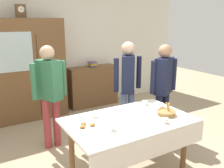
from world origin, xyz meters
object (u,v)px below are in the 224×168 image
Objects in this scene: spoon_front_edge at (141,129)px; person_beside_shelf at (128,81)px; wall_cabinet at (12,72)px; spoon_back_edge at (129,134)px; book_stack at (92,64)px; bread_basket at (166,113)px; tea_cup_center at (94,116)px; person_behind_table_right at (163,83)px; dining_table at (130,129)px; tea_cup_near_left at (145,103)px; mantel_clock at (21,11)px; tea_cup_mid_right at (161,105)px; tea_cup_mid_left at (112,128)px; pastry_plate at (87,126)px; tea_cup_far_left at (165,121)px; person_near_right_end at (49,88)px; bookshelf_low at (93,86)px.

person_beside_shelf is (0.64, 1.19, 0.21)m from spoon_front_edge.
wall_cabinet is 16.59× the size of spoon_back_edge.
book_stack reaches higher than bread_basket.
book_stack is at bearing 73.64° from spoon_front_edge.
person_behind_table_right is at bearing 12.66° from tea_cup_center.
wall_cabinet reaches higher than spoon_back_edge.
person_beside_shelf is at bearing 57.51° from dining_table.
bread_basket is 0.73m from spoon_back_edge.
wall_cabinet is 2.79m from person_behind_table_right.
tea_cup_near_left is 0.63m from person_beside_shelf.
book_stack is at bearing 1.70° from wall_cabinet.
bread_basket is (1.12, -2.69, -1.28)m from mantel_clock.
tea_cup_mid_right and tea_cup_mid_left have the same top height.
book_stack is 3.02m from spoon_front_edge.
tea_cup_mid_left is at bearing -78.33° from wall_cabinet.
person_behind_table_right reaches higher than tea_cup_mid_left.
pastry_plate is at bearing 133.20° from tea_cup_mid_left.
spoon_front_edge is (0.30, -0.55, -0.02)m from tea_cup_center.
mantel_clock is at bearing 117.25° from tea_cup_mid_right.
tea_cup_center is 1.15m from person_beside_shelf.
tea_cup_far_left is 1.09× the size of spoon_back_edge.
tea_cup_far_left is at bearing -59.51° from person_near_right_end.
wall_cabinet is 1.78m from bookshelf_low.
book_stack is 0.75× the size of pastry_plate.
bookshelf_low is 2.10m from person_behind_table_right.
tea_cup_mid_right is (-0.20, -2.48, 0.33)m from bookshelf_low.
dining_table is 0.64m from tea_cup_mid_right.
dining_table is 1.26m from person_behind_table_right.
tea_cup_near_left is at bearing -155.23° from person_behind_table_right.
bookshelf_low is 2.05m from person_near_right_end.
mantel_clock is 2.65m from tea_cup_center.
wall_cabinet is 8.23× the size of mantel_clock.
mantel_clock is 0.15× the size of person_behind_table_right.
spoon_front_edge is (-0.05, -0.25, 0.12)m from dining_table.
person_near_right_end is (0.04, -1.36, -1.12)m from mantel_clock.
tea_cup_near_left is (-0.13, 0.19, 0.00)m from tea_cup_mid_right.
tea_cup_mid_right reaches higher than pastry_plate.
person_near_right_end is at bearing 120.49° from tea_cup_far_left.
person_near_right_end is at bearing 103.72° from spoon_back_edge.
person_behind_table_right is 1.78m from person_near_right_end.
tea_cup_near_left is 1.09× the size of spoon_front_edge.
mantel_clock is 2.02× the size of spoon_front_edge.
person_behind_table_right is (1.06, 0.61, 0.29)m from dining_table.
spoon_back_edge is 0.08× the size of person_behind_table_right.
tea_cup_mid_left reaches higher than dining_table.
person_behind_table_right is at bearing 48.95° from tea_cup_far_left.
bookshelf_low is at bearing 67.55° from tea_cup_mid_left.
person_beside_shelf is at bearing -53.03° from mantel_clock.
bread_basket is (-0.13, -0.25, 0.01)m from tea_cup_mid_right.
bookshelf_low reaches higher than pastry_plate.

